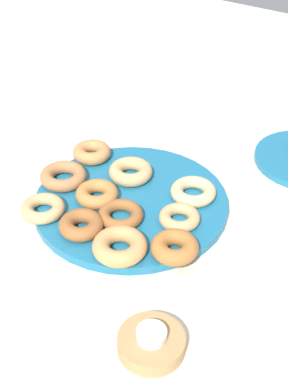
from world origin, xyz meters
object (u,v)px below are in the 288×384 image
at_px(donut_7, 92,152).
at_px(donut_10, 121,215).
at_px(donut_1, 179,218).
at_px(donut_9, 193,192).
at_px(donut_6, 175,247).
at_px(donut_5, 97,194).
at_px(donut_3, 120,246).
at_px(donut_plate, 131,203).
at_px(donut_4, 131,172).
at_px(candle_holder, 151,343).
at_px(tealight, 152,334).
at_px(donut_2, 63,176).
at_px(donut_0, 81,225).
at_px(donut_8, 43,208).

bearing_deg(donut_7, donut_10, 51.89).
distance_m(donut_1, donut_9, 0.08).
relative_size(donut_6, donut_9, 0.94).
bearing_deg(donut_5, donut_3, 51.90).
xyz_separation_m(donut_plate, donut_5, (0.04, -0.05, 0.02)).
height_order(donut_4, donut_10, donut_4).
height_order(donut_9, candle_holder, donut_9).
bearing_deg(donut_3, tealight, 49.22).
distance_m(donut_5, donut_6, 0.21).
relative_size(donut_plate, donut_2, 4.04).
bearing_deg(candle_holder, donut_9, -160.18).
xyz_separation_m(donut_5, donut_10, (0.02, 0.07, -0.00)).
relative_size(donut_2, candle_holder, 0.93).
bearing_deg(donut_2, donut_5, 83.67).
bearing_deg(donut_10, donut_4, -153.08).
xyz_separation_m(donut_3, donut_10, (-0.07, -0.05, -0.00)).
bearing_deg(donut_0, donut_3, 84.83).
xyz_separation_m(donut_1, donut_7, (-0.08, -0.26, 0.00)).
bearing_deg(donut_4, donut_7, -96.69).
xyz_separation_m(donut_3, donut_9, (-0.21, 0.03, -0.00)).
relative_size(donut_5, candle_holder, 0.82).
relative_size(donut_7, candle_holder, 0.80).
relative_size(donut_0, donut_3, 0.85).
relative_size(donut_8, donut_10, 0.98).
xyz_separation_m(donut_4, donut_7, (-0.01, -0.11, 0.00)).
height_order(donut_3, candle_holder, donut_3).
bearing_deg(donut_0, donut_8, -89.41).
bearing_deg(donut_plate, donut_8, -41.56).
relative_size(donut_2, donut_6, 1.12).
relative_size(donut_0, donut_2, 0.87).
height_order(donut_0, donut_2, donut_0).
xyz_separation_m(donut_6, tealight, (0.18, 0.07, 0.00)).
relative_size(donut_6, candle_holder, 0.83).
xyz_separation_m(donut_plate, donut_0, (0.13, -0.02, 0.02)).
distance_m(donut_0, donut_5, 0.09).
height_order(donut_2, donut_3, donut_3).
distance_m(donut_8, donut_10, 0.15).
height_order(donut_1, donut_8, donut_8).
bearing_deg(donut_3, donut_4, -150.03).
height_order(donut_5, donut_8, donut_5).
height_order(donut_plate, tealight, tealight).
height_order(donut_9, tealight, donut_9).
relative_size(donut_1, donut_9, 0.86).
distance_m(donut_3, donut_4, 0.22).
distance_m(donut_1, donut_5, 0.17).
bearing_deg(donut_6, donut_2, -100.90).
relative_size(donut_3, donut_10, 1.13).
bearing_deg(tealight, donut_8, -112.21).
bearing_deg(donut_1, donut_0, -48.81).
bearing_deg(donut_0, donut_6, 103.76).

